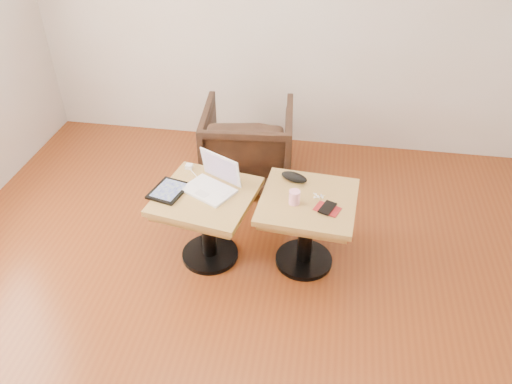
% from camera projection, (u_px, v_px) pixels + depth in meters
% --- Properties ---
extents(room_shell, '(4.52, 4.52, 2.71)m').
position_uv_depth(room_shell, '(266.00, 131.00, 1.92)').
color(room_shell, '#662C12').
rests_on(room_shell, ground).
extents(side_table_left, '(0.65, 0.65, 0.51)m').
position_uv_depth(side_table_left, '(207.00, 210.00, 3.07)').
color(side_table_left, black).
rests_on(side_table_left, ground).
extents(side_table_right, '(0.60, 0.60, 0.51)m').
position_uv_depth(side_table_right, '(307.00, 216.00, 3.03)').
color(side_table_right, black).
rests_on(side_table_right, ground).
extents(laptop, '(0.37, 0.35, 0.21)m').
position_uv_depth(laptop, '(213.00, 183.00, 3.02)').
color(laptop, white).
rests_on(laptop, side_table_left).
extents(tablet, '(0.24, 0.27, 0.02)m').
position_uv_depth(tablet, '(169.00, 191.00, 3.01)').
color(tablet, black).
rests_on(tablet, side_table_left).
extents(charging_adapter, '(0.05, 0.05, 0.03)m').
position_uv_depth(charging_adapter, '(189.00, 166.00, 3.21)').
color(charging_adapter, white).
rests_on(charging_adapter, side_table_left).
extents(glasses_case, '(0.19, 0.13, 0.05)m').
position_uv_depth(glasses_case, '(294.00, 177.00, 3.09)').
color(glasses_case, black).
rests_on(glasses_case, side_table_right).
extents(striped_cup, '(0.07, 0.07, 0.09)m').
position_uv_depth(striped_cup, '(294.00, 197.00, 2.90)').
color(striped_cup, '#F75791').
rests_on(striped_cup, side_table_right).
extents(earbuds_tangle, '(0.07, 0.04, 0.01)m').
position_uv_depth(earbuds_tangle, '(318.00, 196.00, 2.97)').
color(earbuds_tangle, white).
rests_on(earbuds_tangle, side_table_right).
extents(phone_on_sleeve, '(0.17, 0.14, 0.02)m').
position_uv_depth(phone_on_sleeve, '(327.00, 208.00, 2.87)').
color(phone_on_sleeve, maroon).
rests_on(phone_on_sleeve, side_table_right).
extents(armchair, '(0.73, 0.74, 0.62)m').
position_uv_depth(armchair, '(248.00, 145.00, 3.84)').
color(armchair, black).
rests_on(armchair, ground).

